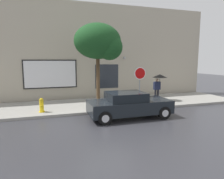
{
  "coord_description": "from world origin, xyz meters",
  "views": [
    {
      "loc": [
        -2.69,
        -9.46,
        2.91
      ],
      "look_at": [
        0.93,
        1.8,
        1.2
      ],
      "focal_mm": 32.46,
      "sensor_mm": 36.0,
      "label": 1
    }
  ],
  "objects_px": {
    "parked_car": "(129,105)",
    "street_tree": "(100,43)",
    "stop_sign": "(140,78)",
    "fire_hydrant": "(42,105)",
    "pedestrian_with_umbrella": "(159,80)"
  },
  "relations": [
    {
      "from": "parked_car",
      "to": "street_tree",
      "type": "distance_m",
      "value": 4.0
    },
    {
      "from": "street_tree",
      "to": "stop_sign",
      "type": "bearing_deg",
      "value": -5.0
    },
    {
      "from": "stop_sign",
      "to": "fire_hydrant",
      "type": "bearing_deg",
      "value": -179.8
    },
    {
      "from": "pedestrian_with_umbrella",
      "to": "stop_sign",
      "type": "xyz_separation_m",
      "value": [
        -1.85,
        -0.87,
        0.2
      ]
    },
    {
      "from": "fire_hydrant",
      "to": "street_tree",
      "type": "bearing_deg",
      "value": 4.04
    },
    {
      "from": "street_tree",
      "to": "pedestrian_with_umbrella",
      "type": "bearing_deg",
      "value": 8.66
    },
    {
      "from": "pedestrian_with_umbrella",
      "to": "stop_sign",
      "type": "relative_size",
      "value": 0.77
    },
    {
      "from": "fire_hydrant",
      "to": "pedestrian_with_umbrella",
      "type": "xyz_separation_m",
      "value": [
        7.62,
        0.89,
        1.08
      ]
    },
    {
      "from": "street_tree",
      "to": "stop_sign",
      "type": "xyz_separation_m",
      "value": [
        2.45,
        -0.21,
        -2.1
      ]
    },
    {
      "from": "fire_hydrant",
      "to": "street_tree",
      "type": "distance_m",
      "value": 4.75
    },
    {
      "from": "fire_hydrant",
      "to": "street_tree",
      "type": "height_order",
      "value": "street_tree"
    },
    {
      "from": "fire_hydrant",
      "to": "stop_sign",
      "type": "relative_size",
      "value": 0.33
    },
    {
      "from": "pedestrian_with_umbrella",
      "to": "parked_car",
      "type": "bearing_deg",
      "value": -140.39
    },
    {
      "from": "parked_car",
      "to": "street_tree",
      "type": "height_order",
      "value": "street_tree"
    },
    {
      "from": "pedestrian_with_umbrella",
      "to": "street_tree",
      "type": "relative_size",
      "value": 0.37
    }
  ]
}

